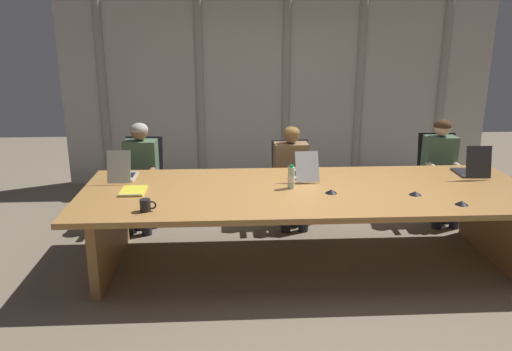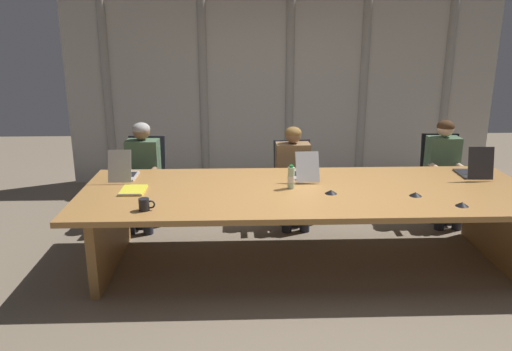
# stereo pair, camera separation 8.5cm
# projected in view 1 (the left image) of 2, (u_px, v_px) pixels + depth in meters

# --- Properties ---
(ground_plane) EXTENTS (12.11, 12.11, 0.00)m
(ground_plane) POSITION_uv_depth(u_px,v_px,m) (306.00, 262.00, 4.87)
(ground_plane) COLOR #7F705B
(conference_table) EXTENTS (4.19, 1.50, 0.75)m
(conference_table) POSITION_uv_depth(u_px,v_px,m) (307.00, 203.00, 4.69)
(conference_table) COLOR #B77F42
(conference_table) RESTS_ON ground_plane
(curtain_backdrop) EXTENTS (6.06, 0.17, 2.63)m
(curtain_backdrop) POSITION_uv_depth(u_px,v_px,m) (279.00, 91.00, 7.14)
(curtain_backdrop) COLOR beige
(curtain_backdrop) RESTS_ON ground_plane
(laptop_left_end) EXTENTS (0.22, 0.43, 0.32)m
(laptop_left_end) POSITION_uv_depth(u_px,v_px,m) (123.00, 173.00, 4.93)
(laptop_left_end) COLOR #BCBCC1
(laptop_left_end) RESTS_ON conference_table
(laptop_left_mid) EXTENTS (0.24, 0.46, 0.29)m
(laptop_left_mid) POSITION_uv_depth(u_px,v_px,m) (304.00, 172.00, 5.00)
(laptop_left_mid) COLOR #BCBCC1
(laptop_left_mid) RESTS_ON conference_table
(laptop_center) EXTENTS (0.27, 0.41, 0.33)m
(laptop_center) POSITION_uv_depth(u_px,v_px,m) (472.00, 169.00, 5.07)
(laptop_center) COLOR #2D2D33
(laptop_center) RESTS_ON conference_table
(office_chair_left_end) EXTENTS (0.60, 0.60, 0.97)m
(office_chair_left_end) POSITION_uv_depth(u_px,v_px,m) (144.00, 191.00, 5.85)
(office_chair_left_end) COLOR #2D2D38
(office_chair_left_end) RESTS_ON ground_plane
(office_chair_left_mid) EXTENTS (0.60, 0.60, 0.91)m
(office_chair_left_mid) POSITION_uv_depth(u_px,v_px,m) (292.00, 190.00, 5.94)
(office_chair_left_mid) COLOR #2D2D38
(office_chair_left_mid) RESTS_ON ground_plane
(office_chair_center) EXTENTS (0.60, 0.60, 0.97)m
(office_chair_center) POSITION_uv_depth(u_px,v_px,m) (438.00, 186.00, 6.04)
(office_chair_center) COLOR black
(office_chair_center) RESTS_ON ground_plane
(person_left_end) EXTENTS (0.39, 0.56, 1.17)m
(person_left_end) POSITION_uv_depth(u_px,v_px,m) (140.00, 169.00, 5.61)
(person_left_end) COLOR #4C6B4C
(person_left_end) RESTS_ON ground_plane
(person_left_mid) EXTENTS (0.40, 0.55, 1.11)m
(person_left_mid) POSITION_uv_depth(u_px,v_px,m) (292.00, 170.00, 5.71)
(person_left_mid) COLOR olive
(person_left_mid) RESTS_ON ground_plane
(person_center) EXTENTS (0.38, 0.55, 1.18)m
(person_center) POSITION_uv_depth(u_px,v_px,m) (442.00, 165.00, 5.79)
(person_center) COLOR #4C6B4C
(person_center) RESTS_ON ground_plane
(water_bottle_primary) EXTENTS (0.07, 0.07, 0.22)m
(water_bottle_primary) POSITION_uv_depth(u_px,v_px,m) (291.00, 178.00, 4.66)
(water_bottle_primary) COLOR #ADD1B2
(water_bottle_primary) RESTS_ON conference_table
(coffee_mug_near) EXTENTS (0.13, 0.09, 0.10)m
(coffee_mug_near) POSITION_uv_depth(u_px,v_px,m) (146.00, 205.00, 4.08)
(coffee_mug_near) COLOR black
(coffee_mug_near) RESTS_ON conference_table
(conference_mic_left_side) EXTENTS (0.11, 0.11, 0.03)m
(conference_mic_left_side) POSITION_uv_depth(u_px,v_px,m) (331.00, 191.00, 4.54)
(conference_mic_left_side) COLOR black
(conference_mic_left_side) RESTS_ON conference_table
(conference_mic_middle) EXTENTS (0.11, 0.11, 0.03)m
(conference_mic_middle) POSITION_uv_depth(u_px,v_px,m) (415.00, 193.00, 4.49)
(conference_mic_middle) COLOR black
(conference_mic_middle) RESTS_ON conference_table
(conference_mic_right_side) EXTENTS (0.11, 0.11, 0.03)m
(conference_mic_right_side) POSITION_uv_depth(u_px,v_px,m) (462.00, 203.00, 4.24)
(conference_mic_right_side) COLOR black
(conference_mic_right_side) RESTS_ON conference_table
(spiral_notepad) EXTENTS (0.22, 0.31, 0.03)m
(spiral_notepad) POSITION_uv_depth(u_px,v_px,m) (133.00, 191.00, 4.57)
(spiral_notepad) COLOR yellow
(spiral_notepad) RESTS_ON conference_table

